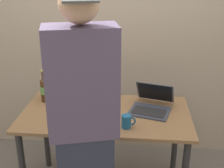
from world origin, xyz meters
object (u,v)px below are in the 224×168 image
Objects in this scene: beer_bottle_dark at (44,89)px; laptop at (152,104)px; person_figure at (84,132)px; coffee_mug at (127,121)px; beer_bottle_green at (58,87)px.

laptop is at bearing -4.32° from beer_bottle_dark.
coffee_mug is at bearing 58.19° from person_figure.
coffee_mug is (-0.19, -0.32, 0.01)m from laptop.
person_figure is at bearing -121.81° from coffee_mug.
beer_bottle_green is 0.92m from person_figure.
beer_bottle_dark is 0.99× the size of beer_bottle_green.
laptop is 0.37m from coffee_mug.
person_figure is 0.48m from coffee_mug.
beer_bottle_green is (0.10, 0.06, -0.00)m from beer_bottle_dark.
coffee_mug is (0.62, -0.45, -0.06)m from beer_bottle_green.
beer_bottle_dark is 0.12m from beer_bottle_green.
beer_bottle_dark is 0.92m from person_figure.
person_figure reaches higher than laptop.
beer_bottle_green is 0.16× the size of person_figure.
beer_bottle_green is 0.77m from coffee_mug.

